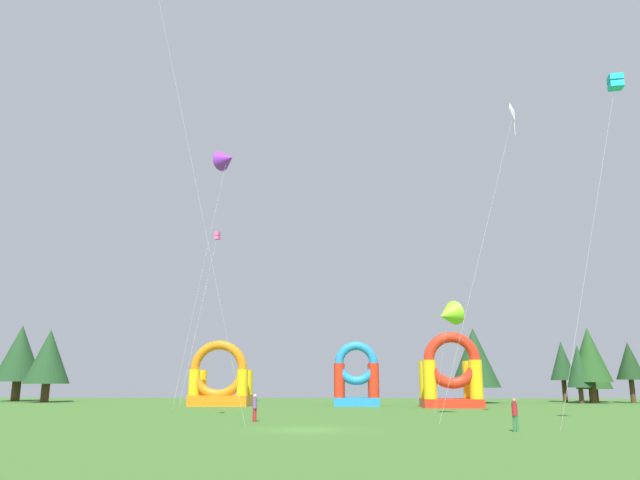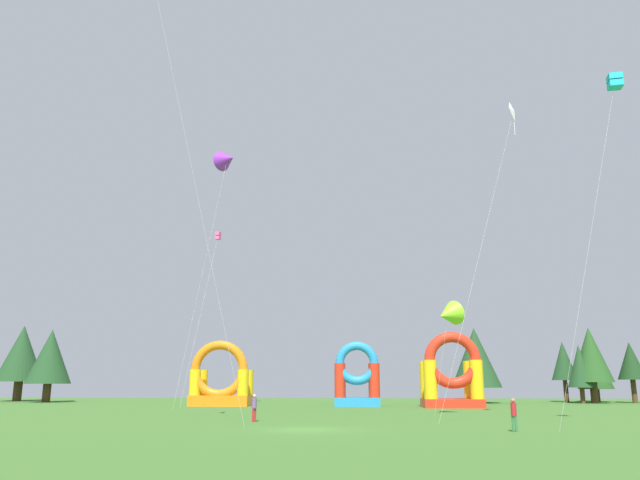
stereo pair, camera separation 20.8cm
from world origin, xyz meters
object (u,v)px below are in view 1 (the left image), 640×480
at_px(kite_white_diamond, 514,114).
at_px(inflatable_yellow_castle, 220,384).
at_px(kite_lime_delta, 448,315).
at_px(inflatable_blue_arch, 451,379).
at_px(kite_purple_delta, 227,159).
at_px(kite_pink_box, 217,237).
at_px(person_midfield, 255,405).
at_px(kite_cyan_box, 615,83).
at_px(inflatable_orange_dome, 356,381).
at_px(person_left_edge, 515,412).

xyz_separation_m(kite_white_diamond, inflatable_yellow_castle, (-25.77, 23.48, -19.08)).
bearing_deg(kite_white_diamond, kite_lime_delta, 123.07).
distance_m(kite_white_diamond, kite_lime_delta, 15.91).
height_order(kite_lime_delta, inflatable_blue_arch, kite_lime_delta).
distance_m(kite_purple_delta, inflatable_yellow_castle, 23.65).
relative_size(kite_purple_delta, inflatable_yellow_castle, 3.97).
xyz_separation_m(kite_purple_delta, kite_white_diamond, (24.96, -19.02, -4.13)).
xyz_separation_m(kite_lime_delta, inflatable_blue_arch, (2.29, 14.28, -4.85)).
bearing_deg(kite_pink_box, kite_white_diamond, -43.08).
distance_m(kite_pink_box, kite_white_diamond, 37.18).
height_order(kite_lime_delta, person_midfield, kite_lime_delta).
bearing_deg(inflatable_yellow_castle, person_midfield, -72.72).
xyz_separation_m(kite_pink_box, inflatable_blue_arch, (24.98, -4.30, -15.79)).
distance_m(kite_cyan_box, inflatable_orange_dome, 39.36).
height_order(kite_lime_delta, person_left_edge, kite_lime_delta).
height_order(kite_pink_box, kite_lime_delta, kite_pink_box).
distance_m(kite_white_diamond, inflatable_yellow_castle, 39.74).
xyz_separation_m(kite_white_diamond, kite_lime_delta, (-4.39, 6.74, -13.72)).
bearing_deg(kite_cyan_box, person_left_edge, 177.62).
bearing_deg(kite_pink_box, kite_lime_delta, -39.31).
relative_size(kite_purple_delta, inflatable_blue_arch, 3.63).
height_order(kite_lime_delta, inflatable_yellow_castle, kite_lime_delta).
xyz_separation_m(kite_white_diamond, kite_cyan_box, (3.68, -7.93, -1.75)).
distance_m(kite_purple_delta, kite_white_diamond, 31.65).
bearing_deg(kite_purple_delta, inflatable_orange_dome, 20.71).
relative_size(kite_lime_delta, inflatable_blue_arch, 1.20).
bearing_deg(inflatable_orange_dome, kite_purple_delta, -159.29).
distance_m(kite_pink_box, inflatable_blue_arch, 29.86).
height_order(kite_purple_delta, person_midfield, kite_purple_delta).
xyz_separation_m(kite_cyan_box, inflatable_yellow_castle, (-29.46, 31.40, -17.33)).
distance_m(person_midfield, inflatable_yellow_castle, 25.18).
bearing_deg(inflatable_blue_arch, kite_lime_delta, -99.09).
bearing_deg(kite_white_diamond, inflatable_orange_dome, 115.42).
relative_size(inflatable_orange_dome, inflatable_yellow_castle, 0.98).
height_order(kite_purple_delta, kite_cyan_box, kite_purple_delta).
height_order(kite_purple_delta, inflatable_blue_arch, kite_purple_delta).
height_order(kite_cyan_box, inflatable_orange_dome, kite_cyan_box).
xyz_separation_m(kite_cyan_box, kite_lime_delta, (-8.07, 14.67, -11.97)).
relative_size(kite_purple_delta, kite_lime_delta, 3.03).
bearing_deg(kite_pink_box, kite_cyan_box, -47.22).
height_order(kite_pink_box, inflatable_orange_dome, kite_pink_box).
height_order(kite_purple_delta, kite_white_diamond, kite_purple_delta).
distance_m(kite_cyan_box, inflatable_blue_arch, 33.98).
height_order(kite_cyan_box, inflatable_blue_arch, kite_cyan_box).
bearing_deg(kite_white_diamond, inflatable_yellow_castle, 137.67).
bearing_deg(inflatable_orange_dome, kite_pink_box, 175.60).
xyz_separation_m(person_left_edge, inflatable_blue_arch, (1.27, 28.66, 1.78)).
height_order(kite_white_diamond, person_left_edge, kite_white_diamond).
distance_m(person_midfield, inflatable_orange_dome, 25.64).
bearing_deg(inflatable_blue_arch, inflatable_orange_dome, 161.67).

